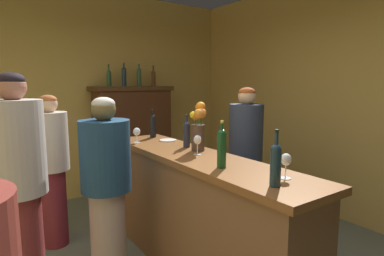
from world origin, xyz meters
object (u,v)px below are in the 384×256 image
object	(u,v)px
display_cabinet	(133,138)
cheese_plate	(168,140)
wine_bottle_riesling	(153,125)
wine_glass_rear	(286,161)
wine_bottle_chardonnay	(222,147)
patron_near_entrance	(106,185)
wine_glass_mid	(137,132)
patron_tall	(19,185)
flower_arrangement	(198,126)
wine_bottle_merlot	(187,133)
display_bottle_center	(139,76)
display_bottle_midright	(153,77)
wine_glass_front	(197,141)
display_bottle_left	(109,77)
patron_in_grey	(52,165)
wine_bottle_rose	(276,163)
display_bottle_midleft	(124,76)
bartender	(245,157)
bar_counter	(197,215)

from	to	relation	value
display_cabinet	cheese_plate	bearing A→B (deg)	-100.69
wine_bottle_riesling	wine_glass_rear	bearing A→B (deg)	-91.35
wine_bottle_chardonnay	patron_near_entrance	world-z (taller)	patron_near_entrance
wine_glass_mid	patron_tall	bearing A→B (deg)	-158.57
flower_arrangement	wine_bottle_chardonnay	bearing A→B (deg)	-109.84
wine_bottle_merlot	display_bottle_center	bearing A→B (deg)	77.25
display_bottle_midright	wine_glass_front	bearing A→B (deg)	-109.16
display_bottle_left	patron_in_grey	bearing A→B (deg)	-134.51
wine_bottle_rose	wine_glass_rear	distance (m)	0.18
wine_bottle_riesling	display_bottle_midleft	bearing A→B (deg)	81.03
wine_glass_rear	display_bottle_midleft	world-z (taller)	display_bottle_midleft
wine_glass_front	flower_arrangement	bearing A→B (deg)	51.41
display_cabinet	wine_glass_front	xyz separation A→B (m)	(-0.41, -2.19, 0.33)
wine_bottle_chardonnay	wine_glass_rear	world-z (taller)	wine_bottle_chardonnay
wine_glass_front	patron_near_entrance	world-z (taller)	patron_near_entrance
wine_glass_mid	patron_near_entrance	world-z (taller)	patron_near_entrance
patron_tall	patron_near_entrance	size ratio (longest dim) A/B	1.12
wine_bottle_rose	bartender	size ratio (longest dim) A/B	0.21
wine_glass_front	patron_tall	xyz separation A→B (m)	(-1.27, 0.35, -0.23)
display_bottle_midleft	display_bottle_midright	xyz separation A→B (m)	(0.47, -0.00, -0.02)
wine_bottle_rose	display_bottle_midright	xyz separation A→B (m)	(0.87, 3.10, 0.54)
wine_bottle_rose	display_bottle_midleft	distance (m)	3.17
bar_counter	wine_bottle_rose	distance (m)	1.11
wine_glass_rear	patron_in_grey	distance (m)	2.28
wine_bottle_riesling	wine_bottle_merlot	distance (m)	0.66
display_bottle_left	wine_glass_mid	bearing A→B (deg)	-100.18
wine_glass_mid	wine_bottle_chardonnay	bearing A→B (deg)	-86.25
display_bottle_left	display_bottle_center	distance (m)	0.45
bar_counter	flower_arrangement	bearing A→B (deg)	49.64
display_bottle_center	patron_near_entrance	distance (m)	2.39
display_cabinet	display_bottle_midleft	bearing A→B (deg)	180.00
display_cabinet	display_bottle_center	world-z (taller)	display_bottle_center
wine_bottle_riesling	patron_tall	world-z (taller)	patron_tall
wine_bottle_merlot	patron_tall	bearing A→B (deg)	178.44
display_bottle_midleft	bar_counter	bearing A→B (deg)	-98.03
wine_glass_front	flower_arrangement	xyz separation A→B (m)	(0.10, 0.12, 0.10)
wine_bottle_riesling	patron_in_grey	xyz separation A→B (m)	(-1.00, 0.23, -0.35)
wine_bottle_chardonnay	display_bottle_midright	world-z (taller)	display_bottle_midright
patron_in_grey	patron_tall	bearing A→B (deg)	-52.49
wine_bottle_rose	patron_tall	size ratio (longest dim) A/B	0.19
wine_bottle_riesling	wine_bottle_chardonnay	bearing A→B (deg)	-98.28
display_bottle_center	display_bottle_midright	bearing A→B (deg)	0.00
display_bottle_center	bar_counter	bearing A→B (deg)	-103.86
display_bottle_midleft	display_bottle_center	distance (m)	0.23
display_bottle_center	display_cabinet	bearing A→B (deg)	180.00
wine_glass_front	wine_glass_rear	bearing A→B (deg)	-85.92
wine_glass_rear	display_bottle_midleft	xyz separation A→B (m)	(0.23, 3.03, 0.58)
wine_glass_front	wine_bottle_merlot	bearing A→B (deg)	71.88
wine_bottle_riesling	display_bottle_left	xyz separation A→B (m)	(-0.03, 1.22, 0.53)
wine_bottle_riesling	display_bottle_midleft	size ratio (longest dim) A/B	0.92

